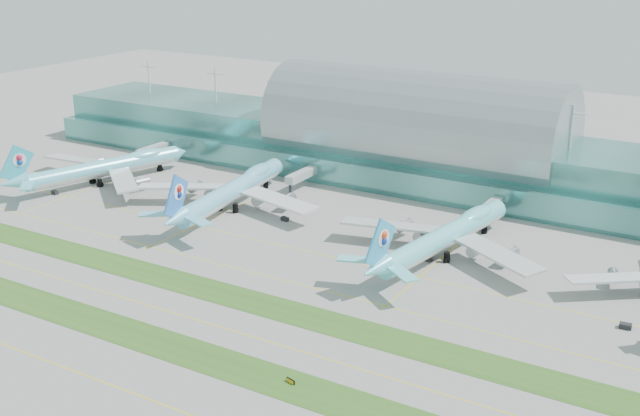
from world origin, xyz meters
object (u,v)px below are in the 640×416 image
Objects in this scene: terminal at (415,143)px; airliner_b at (233,189)px; airliner_c at (447,235)px; airliner_a at (106,167)px; taxiway_sign_east at (291,381)px.

airliner_b is at bearing -121.09° from terminal.
terminal is 81.84m from airliner_c.
airliner_b is at bearing 19.23° from airliner_a.
airliner_a is at bearing -145.95° from terminal.
taxiway_sign_east is (81.69, -89.19, -6.37)m from airliner_b.
airliner_a reaches higher than taxiway_sign_east.
airliner_c is 31.18× the size of taxiway_sign_east.
terminal is at bearing 130.22° from airliner_c.
terminal reaches higher than taxiway_sign_east.
terminal reaches higher than airliner_c.
taxiway_sign_east is at bearing -54.69° from airliner_b.
airliner_c is (42.41, -69.59, -7.50)m from terminal.
airliner_b reaches higher than airliner_a.
taxiway_sign_east is at bearing -81.79° from airliner_c.
airliner_c is (143.68, -1.16, 0.10)m from airliner_a.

